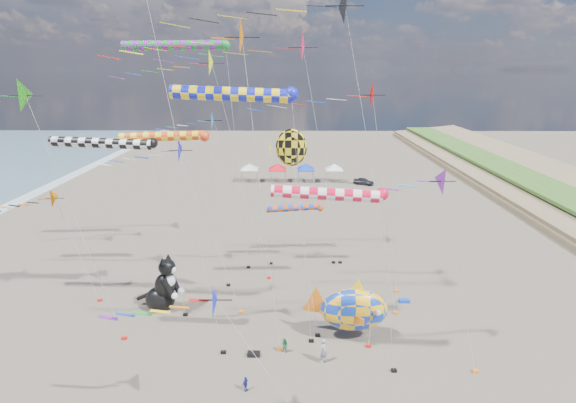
% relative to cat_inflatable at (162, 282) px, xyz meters
% --- Properties ---
extents(delta_kite_0, '(7.62, 1.74, 9.95)m').
position_rel_cat_inflatable_xyz_m(delta_kite_0, '(-8.99, 1.28, 6.25)').
color(delta_kite_0, orange).
rests_on(delta_kite_0, ground).
extents(delta_kite_1, '(9.51, 1.85, 9.21)m').
position_rel_cat_inflatable_xyz_m(delta_kite_1, '(7.46, -14.04, 5.47)').
color(delta_kite_1, '#1824D4').
rests_on(delta_kite_1, ground).
extents(delta_kite_3, '(9.75, 1.86, 13.72)m').
position_rel_cat_inflatable_xyz_m(delta_kite_3, '(18.64, -8.01, 9.95)').
color(delta_kite_3, purple).
rests_on(delta_kite_3, ground).
extents(delta_kite_4, '(16.05, 2.87, 24.77)m').
position_rel_cat_inflatable_xyz_m(delta_kite_4, '(13.81, -0.66, 20.60)').
color(delta_kite_4, black).
rests_on(delta_kite_4, ground).
extents(delta_kite_5, '(12.84, 2.44, 21.05)m').
position_rel_cat_inflatable_xyz_m(delta_kite_5, '(3.25, 5.77, 17.08)').
color(delta_kite_5, '#E8FF0F').
rests_on(delta_kite_5, ground).
extents(delta_kite_6, '(9.72, 1.97, 14.45)m').
position_rel_cat_inflatable_xyz_m(delta_kite_6, '(2.20, -0.61, 10.66)').
color(delta_kite_6, '#1210C4').
rests_on(delta_kite_6, ground).
extents(delta_kite_7, '(11.47, 2.33, 18.90)m').
position_rel_cat_inflatable_xyz_m(delta_kite_7, '(-6.00, -4.42, 14.97)').
color(delta_kite_7, '#1C8513').
rests_on(delta_kite_7, ground).
extents(delta_kite_8, '(12.17, 2.27, 18.53)m').
position_rel_cat_inflatable_xyz_m(delta_kite_8, '(15.97, 3.14, 14.60)').
color(delta_kite_8, '#E30001').
rests_on(delta_kite_8, ground).
extents(delta_kite_9, '(17.11, 3.04, 22.80)m').
position_rel_cat_inflatable_xyz_m(delta_kite_9, '(10.81, 9.38, 18.55)').
color(delta_kite_9, '#FB1D53').
rests_on(delta_kite_9, ground).
extents(delta_kite_10, '(10.74, 2.40, 22.39)m').
position_rel_cat_inflatable_xyz_m(delta_kite_10, '(6.64, -5.66, 18.43)').
color(delta_kite_10, orange).
rests_on(delta_kite_10, ground).
extents(delta_kite_11, '(10.62, 2.01, 15.60)m').
position_rel_cat_inflatable_xyz_m(delta_kite_11, '(3.40, 9.11, 11.80)').
color(delta_kite_11, blue).
rests_on(delta_kite_11, ground).
extents(windsock_0, '(7.02, 0.73, 6.37)m').
position_rel_cat_inflatable_xyz_m(windsock_0, '(11.17, 9.38, 3.49)').
color(windsock_0, '#D74A0F').
rests_on(windsock_0, ground).
extents(windsock_1, '(10.70, 0.90, 21.72)m').
position_rel_cat_inflatable_xyz_m(windsock_1, '(0.75, 8.15, 18.73)').
color(windsock_1, '#167C2C').
rests_on(windsock_1, ground).
extents(windsock_2, '(9.23, 0.92, 18.21)m').
position_rel_cat_inflatable_xyz_m(windsock_2, '(7.28, -4.63, 15.22)').
color(windsock_2, '#131CC1').
rests_on(windsock_2, ground).
extents(windsock_3, '(9.22, 0.78, 14.49)m').
position_rel_cat_inflatable_xyz_m(windsock_3, '(-2.85, -1.05, 11.56)').
color(windsock_3, black).
rests_on(windsock_3, ground).
extents(windsock_4, '(8.19, 0.78, 12.61)m').
position_rel_cat_inflatable_xyz_m(windsock_4, '(13.07, -7.99, 9.68)').
color(windsock_4, red).
rests_on(windsock_4, ground).
extents(windsock_5, '(8.78, 0.84, 14.26)m').
position_rel_cat_inflatable_xyz_m(windsock_5, '(0.18, 4.22, 11.30)').
color(windsock_5, red).
rests_on(windsock_5, ground).
extents(angelfish_kite, '(3.74, 3.02, 15.26)m').
position_rel_cat_inflatable_xyz_m(angelfish_kite, '(10.39, -1.93, 11.35)').
color(angelfish_kite, yellow).
rests_on(angelfish_kite, ground).
extents(cat_inflatable, '(4.05, 2.89, 4.95)m').
position_rel_cat_inflatable_xyz_m(cat_inflatable, '(0.00, 0.00, 0.00)').
color(cat_inflatable, black).
rests_on(cat_inflatable, ground).
extents(fish_inflatable, '(6.64, 3.32, 4.98)m').
position_rel_cat_inflatable_xyz_m(fish_inflatable, '(15.11, -4.25, -0.00)').
color(fish_inflatable, '#1239B5').
rests_on(fish_inflatable, ground).
extents(person_adult, '(0.78, 0.74, 1.80)m').
position_rel_cat_inflatable_xyz_m(person_adult, '(12.84, -7.04, -1.58)').
color(person_adult, gray).
rests_on(person_adult, ground).
extents(child_green, '(0.70, 0.67, 1.14)m').
position_rel_cat_inflatable_xyz_m(child_green, '(10.15, -5.98, -1.90)').
color(child_green, '#1F7743').
rests_on(child_green, ground).
extents(child_blue, '(0.52, 0.62, 1.00)m').
position_rel_cat_inflatable_xyz_m(child_blue, '(7.79, -9.89, -1.98)').
color(child_blue, navy).
rests_on(child_blue, ground).
extents(kite_bag_1, '(0.90, 0.44, 0.30)m').
position_rel_cat_inflatable_xyz_m(kite_bag_1, '(20.32, 1.28, -2.32)').
color(kite_bag_1, blue).
rests_on(kite_bag_1, ground).
extents(kite_bag_3, '(0.90, 0.44, 0.30)m').
position_rel_cat_inflatable_xyz_m(kite_bag_3, '(8.01, -6.36, -2.32)').
color(kite_bag_3, black).
rests_on(kite_bag_3, ground).
extents(tent_row, '(19.20, 4.20, 3.80)m').
position_rel_cat_inflatable_xyz_m(tent_row, '(10.62, 44.56, 0.68)').
color(tent_row, silver).
rests_on(tent_row, ground).
extents(parked_car, '(3.79, 2.91, 1.21)m').
position_rel_cat_inflatable_xyz_m(parked_car, '(23.16, 42.56, -1.87)').
color(parked_car, '#26262D').
rests_on(parked_car, ground).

